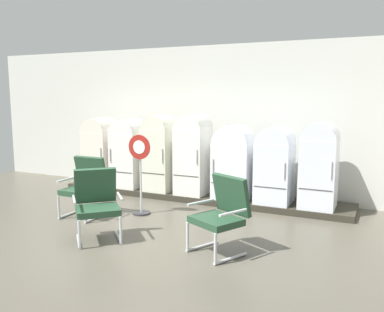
{
  "coord_description": "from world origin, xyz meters",
  "views": [
    {
      "loc": [
        3.42,
        -4.52,
        2.1
      ],
      "look_at": [
        -0.02,
        2.75,
        0.91
      ],
      "focal_mm": 38.75,
      "sensor_mm": 36.0,
      "label": 1
    }
  ],
  "objects": [
    {
      "name": "ground",
      "position": [
        0.0,
        0.0,
        -0.03
      ],
      "size": [
        12.0,
        10.0,
        0.05
      ],
      "primitive_type": "cube",
      "color": "#524D41"
    },
    {
      "name": "back_wall",
      "position": [
        0.0,
        3.66,
        1.58
      ],
      "size": [
        11.76,
        0.12,
        3.12
      ],
      "color": "silver",
      "rests_on": "ground"
    },
    {
      "name": "display_plinth",
      "position": [
        0.0,
        3.02,
        0.06
      ],
      "size": [
        6.06,
        0.95,
        0.12
      ],
      "primitive_type": "cube",
      "color": "#312E24",
      "rests_on": "ground"
    },
    {
      "name": "refrigerator_0",
      "position": [
        -2.37,
        2.91,
        0.9
      ],
      "size": [
        0.63,
        0.66,
        1.48
      ],
      "color": "silver",
      "rests_on": "display_plinth"
    },
    {
      "name": "refrigerator_1",
      "position": [
        -1.61,
        2.93,
        0.9
      ],
      "size": [
        0.62,
        0.7,
        1.47
      ],
      "color": "white",
      "rests_on": "display_plinth"
    },
    {
      "name": "refrigerator_2",
      "position": [
        -0.84,
        2.92,
        0.95
      ],
      "size": [
        0.59,
        0.68,
        1.57
      ],
      "color": "silver",
      "rests_on": "display_plinth"
    },
    {
      "name": "refrigerator_3",
      "position": [
        -0.08,
        2.92,
        0.98
      ],
      "size": [
        0.59,
        0.68,
        1.61
      ],
      "color": "white",
      "rests_on": "display_plinth"
    },
    {
      "name": "refrigerator_4",
      "position": [
        0.79,
        2.89,
        0.86
      ],
      "size": [
        0.72,
        0.62,
        1.42
      ],
      "color": "white",
      "rests_on": "display_plinth"
    },
    {
      "name": "refrigerator_5",
      "position": [
        1.58,
        2.91,
        0.86
      ],
      "size": [
        0.63,
        0.66,
        1.41
      ],
      "color": "white",
      "rests_on": "display_plinth"
    },
    {
      "name": "refrigerator_6",
      "position": [
        2.37,
        2.9,
        0.92
      ],
      "size": [
        0.61,
        0.65,
        1.52
      ],
      "color": "white",
      "rests_on": "display_plinth"
    },
    {
      "name": "armchair_left",
      "position": [
        -1.28,
        1.05,
        0.57
      ],
      "size": [
        0.68,
        0.65,
        1.03
      ],
      "color": "silver",
      "rests_on": "ground"
    },
    {
      "name": "armchair_right",
      "position": [
        1.49,
        0.49,
        0.57
      ],
      "size": [
        0.84,
        0.84,
        1.03
      ],
      "color": "silver",
      "rests_on": "ground"
    },
    {
      "name": "armchair_center",
      "position": [
        -0.35,
        0.19,
        0.57
      ],
      "size": [
        0.88,
        0.88,
        1.03
      ],
      "color": "silver",
      "rests_on": "ground"
    },
    {
      "name": "sign_stand",
      "position": [
        -0.46,
        1.55,
        0.67
      ],
      "size": [
        0.43,
        0.32,
        1.42
      ],
      "color": "#2D2D30",
      "rests_on": "ground"
    }
  ]
}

